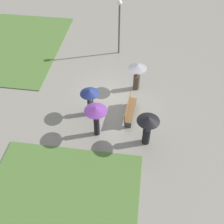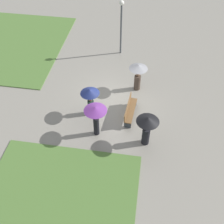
% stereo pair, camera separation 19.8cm
% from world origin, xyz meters
% --- Properties ---
extents(ground_plane, '(90.00, 90.00, 0.00)m').
position_xyz_m(ground_plane, '(0.00, 0.00, 0.00)').
color(ground_plane, gray).
extents(lawn_patch_near, '(7.49, 6.83, 0.06)m').
position_xyz_m(lawn_patch_near, '(-7.49, 1.51, 0.03)').
color(lawn_patch_near, '#4C7033').
rests_on(lawn_patch_near, ground_plane).
extents(lawn_patch_far, '(9.19, 8.99, 0.06)m').
position_xyz_m(lawn_patch_far, '(4.88, 9.22, 0.03)').
color(lawn_patch_far, '#4C7033').
rests_on(lawn_patch_far, ground_plane).
extents(park_bench, '(2.02, 0.56, 0.90)m').
position_xyz_m(park_bench, '(-0.98, -0.98, 0.48)').
color(park_bench, brown).
rests_on(park_bench, ground_plane).
extents(lamp_post, '(0.32, 0.32, 3.86)m').
position_xyz_m(lamp_post, '(5.11, 0.35, 2.52)').
color(lamp_post, '#474C51').
rests_on(lamp_post, ground_plane).
extents(crowd_person_black, '(1.13, 1.13, 1.89)m').
position_xyz_m(crowd_person_black, '(-2.79, -2.00, 1.35)').
color(crowd_person_black, black).
rests_on(crowd_person_black, ground_plane).
extents(crowd_person_navy, '(1.04, 1.04, 1.80)m').
position_xyz_m(crowd_person_navy, '(-1.14, 1.18, 1.32)').
color(crowd_person_navy, '#1E3328').
rests_on(crowd_person_navy, ground_plane).
extents(crowd_person_purple, '(1.17, 1.17, 1.96)m').
position_xyz_m(crowd_person_purple, '(-2.56, 0.59, 1.50)').
color(crowd_person_purple, black).
rests_on(crowd_person_purple, ground_plane).
extents(crowd_person_grey, '(1.10, 1.10, 1.83)m').
position_xyz_m(crowd_person_grey, '(1.37, -1.19, 1.30)').
color(crowd_person_grey, '#47382D').
rests_on(crowd_person_grey, ground_plane).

